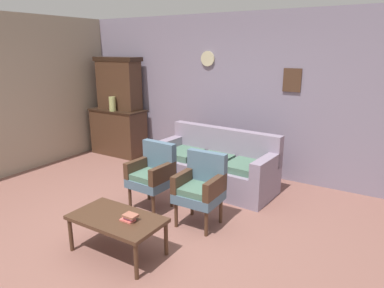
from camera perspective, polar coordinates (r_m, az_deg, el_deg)
name	(u,v)px	position (r m, az deg, el deg)	size (l,w,h in m)	color
ground_plane	(144,233)	(4.31, -7.96, -14.28)	(7.68, 7.68, 0.00)	#84564C
wall_back_with_decor	(239,95)	(6.04, 7.79, 7.99)	(6.40, 0.09, 2.70)	gray
side_cabinet	(119,132)	(7.28, -11.98, 1.99)	(1.16, 0.55, 0.93)	#472D1E
cabinet_upper_hutch	(119,83)	(7.18, -11.98, 9.78)	(0.99, 0.38, 1.03)	#472D1E
vase_on_cabinet	(112,104)	(7.01, -12.98, 6.45)	(0.13, 0.13, 0.28)	tan
floral_couch	(215,167)	(5.46, 3.84, -3.79)	(1.95, 0.91, 0.90)	gray
armchair_row_middle	(153,173)	(4.74, -6.52, -4.72)	(0.55, 0.52, 0.90)	slate
armchair_by_doorway	(201,186)	(4.27, 1.47, -6.94)	(0.53, 0.50, 0.90)	slate
coffee_table	(117,221)	(3.81, -12.27, -12.26)	(1.00, 0.56, 0.42)	#472D1E
book_stack_on_table	(130,217)	(3.68, -10.26, -11.79)	(0.17, 0.12, 0.07)	#E7655C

